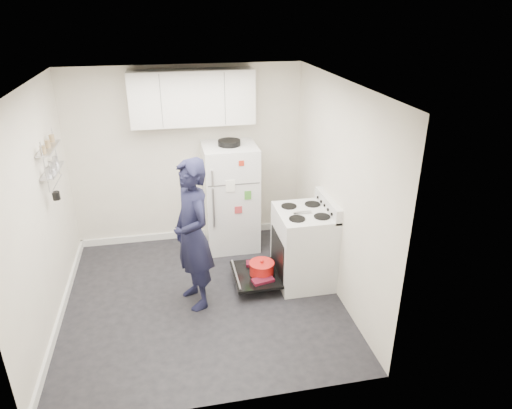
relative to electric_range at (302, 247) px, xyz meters
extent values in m
cube|color=black|center=(-1.26, -0.15, -0.47)|extent=(3.20, 3.20, 0.01)
cube|color=white|center=(-1.26, -0.15, 2.03)|extent=(3.20, 3.20, 0.01)
cube|color=beige|center=(-1.26, 1.45, 0.78)|extent=(3.20, 0.01, 2.50)
cube|color=beige|center=(-1.26, -1.75, 0.78)|extent=(3.20, 0.01, 2.50)
cube|color=beige|center=(-2.86, -0.15, 0.78)|extent=(0.01, 3.20, 2.50)
cube|color=beige|center=(0.34, -0.15, 0.78)|extent=(0.01, 3.20, 2.50)
cube|color=white|center=(-2.85, -0.15, -0.42)|extent=(0.03, 3.20, 0.10)
cube|color=white|center=(-1.26, 1.44, -0.42)|extent=(3.20, 0.03, 0.10)
cube|color=silver|center=(0.01, 0.00, -0.01)|extent=(0.65, 0.76, 0.92)
cube|color=black|center=(-0.06, 0.00, -0.07)|extent=(0.53, 0.60, 0.52)
cube|color=orange|center=(0.21, 0.00, -0.07)|extent=(0.02, 0.56, 0.46)
cylinder|color=black|center=(-0.01, 0.00, -0.25)|extent=(0.34, 0.34, 0.02)
cube|color=silver|center=(0.30, 0.00, 0.54)|extent=(0.08, 0.76, 0.18)
cube|color=silver|center=(0.01, 0.00, 0.47)|extent=(0.65, 0.76, 0.03)
cube|color=#B2B2B7|center=(-0.04, -0.05, 0.50)|extent=(0.22, 0.03, 0.01)
cube|color=black|center=(-0.59, 0.00, -0.32)|extent=(0.55, 0.70, 0.03)
cylinder|color=#B2B2B7|center=(-0.83, 0.00, -0.29)|extent=(0.02, 0.66, 0.02)
cylinder|color=red|center=(-0.52, -0.02, -0.24)|extent=(0.30, 0.30, 0.14)
cylinder|color=red|center=(-0.52, -0.02, -0.16)|extent=(0.31, 0.31, 0.02)
sphere|color=red|center=(-0.52, -0.02, -0.13)|extent=(0.04, 0.04, 0.04)
cube|color=maroon|center=(-0.54, -0.19, -0.29)|extent=(0.28, 0.18, 0.04)
cube|color=maroon|center=(-0.54, 0.20, -0.29)|extent=(0.28, 0.18, 0.04)
cube|color=silver|center=(-0.72, 1.10, 0.28)|extent=(0.72, 0.70, 1.49)
cube|color=#4C4C4C|center=(-0.72, 0.75, 0.60)|extent=(0.68, 0.01, 0.01)
cube|color=#B2B2B7|center=(-1.00, 0.73, 0.72)|extent=(0.03, 0.03, 0.20)
cube|color=#B2B2B7|center=(-1.00, 0.73, 0.30)|extent=(0.03, 0.03, 0.55)
cylinder|color=black|center=(-0.72, 1.10, 1.06)|extent=(0.30, 0.30, 0.07)
cube|color=red|center=(-0.62, 0.74, 0.88)|extent=(0.07, 0.01, 0.07)
cube|color=white|center=(-0.77, 0.74, 0.58)|extent=(0.12, 0.01, 0.16)
cube|color=#479832|center=(-0.54, 0.74, 0.43)|extent=(0.09, 0.01, 0.12)
cube|color=#C4383D|center=(-0.67, 0.74, 0.23)|extent=(0.10, 0.01, 0.10)
cube|color=silver|center=(-1.16, 1.28, 1.63)|extent=(1.60, 0.33, 0.70)
cube|color=#B2B2B7|center=(-2.78, 0.35, 1.33)|extent=(0.14, 0.60, 0.02)
cube|color=#B2B2B7|center=(-2.78, 0.35, 1.08)|extent=(0.14, 0.60, 0.02)
cylinder|color=black|center=(-2.75, 0.17, 0.85)|extent=(0.08, 0.08, 0.09)
imported|color=black|center=(-1.34, -0.20, 0.41)|extent=(0.61, 0.74, 1.76)
camera|label=1|loc=(-1.54, -4.70, 2.78)|focal=32.00mm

